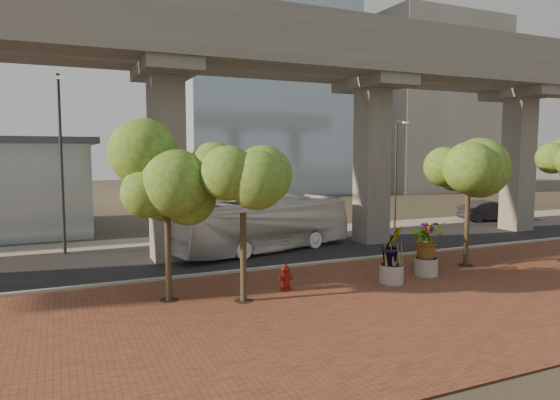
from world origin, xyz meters
name	(u,v)px	position (x,y,z in m)	size (l,w,h in m)	color
ground	(295,257)	(0.00, 0.00, 0.00)	(160.00, 160.00, 0.00)	#363327
brick_plaza	(389,298)	(0.00, -8.00, 0.03)	(70.00, 13.00, 0.06)	brown
asphalt_road	(279,250)	(0.00, 2.00, 0.02)	(90.00, 8.00, 0.04)	black
curb_strip	(313,264)	(0.00, -2.00, 0.08)	(70.00, 0.25, 0.16)	gray
far_sidewalk	(244,235)	(0.00, 7.50, 0.03)	(90.00, 3.00, 0.06)	gray
transit_viaduct	(279,116)	(0.00, 2.00, 7.29)	(72.00, 5.60, 12.40)	gray
midrise_block	(423,107)	(38.00, 36.00, 12.00)	(18.00, 16.00, 24.00)	#9F9B8F
transit_bus	(263,225)	(-0.94, 1.96, 1.47)	(2.47, 10.52, 2.93)	silver
parked_car	(489,211)	(19.77, 5.99, 0.78)	(1.65, 4.76, 1.57)	black
fire_hydrant	(286,277)	(-3.02, -5.50, 0.55)	(0.51, 0.46, 1.01)	#67140B
planter_front	(427,242)	(3.47, -5.90, 1.50)	(2.16, 2.16, 2.38)	#A7A497
planter_right	(427,241)	(4.28, -4.96, 1.34)	(1.97, 1.97, 2.11)	#A5A295
planter_left	(392,248)	(1.33, -6.33, 1.49)	(2.14, 2.14, 2.36)	#99958A
street_tree_far_west	(167,181)	(-7.43, -5.02, 4.34)	(4.06, 4.06, 6.15)	#473C29
street_tree_near_west	(243,184)	(-5.01, -6.20, 4.25)	(3.54, 3.54, 5.82)	#473C29
street_tree_near_east	(469,167)	(6.47, -5.13, 4.70)	(4.14, 4.14, 6.54)	#473C29
streetlamp_west	(61,153)	(-10.72, 5.37, 5.34)	(0.45, 1.33, 9.16)	#323338
streetlamp_east	(397,167)	(10.46, 5.49, 4.37)	(0.37, 1.08, 7.48)	#2F2F34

